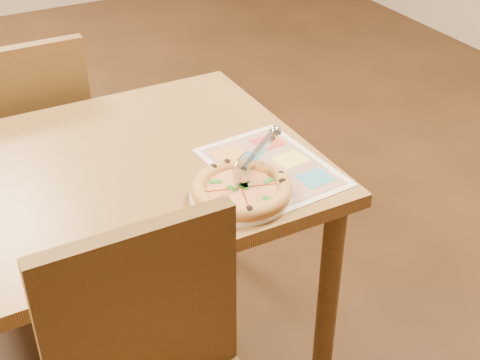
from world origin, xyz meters
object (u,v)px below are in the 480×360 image
dining_table (73,206)px  pizza (241,189)px  menu (271,167)px  pizza_cutter (254,157)px  plate (240,195)px  chair_far (25,131)px

dining_table → pizza: (0.35, -0.28, 0.11)m
menu → pizza_cutter: bearing=-144.7°
dining_table → pizza_cutter: (0.40, -0.26, 0.18)m
plate → menu: bearing=30.5°
pizza → menu: (0.14, 0.09, -0.02)m
pizza_cutter → menu: pizza_cutter is taller
dining_table → pizza_cutter: size_ratio=7.86×
plate → menu: 0.16m
dining_table → chair_far: 0.61m
dining_table → pizza: bearing=-38.7°
dining_table → plate: size_ratio=5.19×
pizza → pizza_cutter: bearing=26.9°
plate → pizza_cutter: pizza_cutter is taller
dining_table → menu: bearing=-21.9°
chair_far → pizza: size_ratio=1.87×
plate → menu: plate is taller
dining_table → plate: (0.35, -0.28, 0.09)m
chair_far → pizza: 0.97m
menu → dining_table: bearing=158.1°
plate → dining_table: bearing=141.7°
plate → chair_far: bearing=111.8°
plate → pizza_cutter: (0.05, 0.02, 0.08)m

